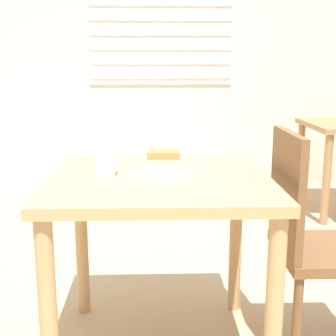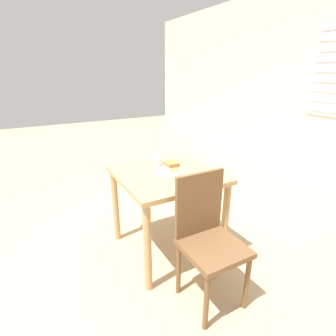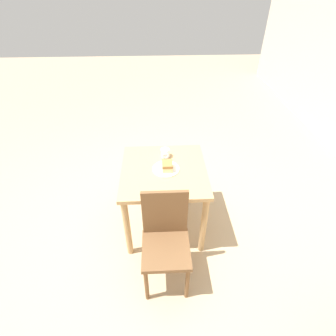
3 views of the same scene
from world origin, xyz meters
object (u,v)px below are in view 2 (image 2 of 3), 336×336
Objects in this scene: chair_near_window at (208,235)px; cake_slice at (171,166)px; plate at (169,171)px; dining_table_near at (167,186)px; coffee_mug at (158,160)px.

chair_near_window is 0.68m from cake_slice.
dining_table_near is at bearing -86.70° from plate.
cake_slice is 1.32× the size of coffee_mug.
chair_near_window reaches higher than plate.
coffee_mug is (-0.22, -0.01, -0.01)m from cake_slice.
cake_slice is at bearing 86.01° from chair_near_window.
chair_near_window is at bearing -2.09° from coffee_mug.
plate is 0.05m from cake_slice.
chair_near_window is at bearing -0.88° from dining_table_near.
chair_near_window reaches higher than cake_slice.
coffee_mug reaches higher than dining_table_near.
chair_near_window is at bearing -2.73° from plate.
plate is at bearing -139.86° from cake_slice.
dining_table_near is 3.22× the size of plate.
plate is 2.72× the size of coffee_mug.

